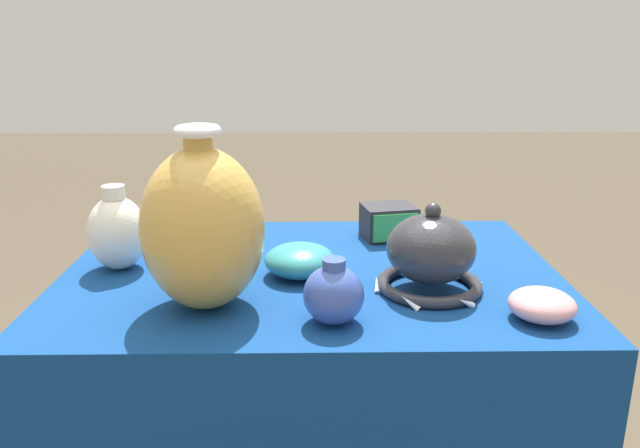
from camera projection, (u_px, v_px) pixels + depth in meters
name	position (u px, v px, depth m)	size (l,w,h in m)	color
display_table	(310.00, 319.00, 1.27)	(0.99, 0.68, 0.78)	olive
vase_tall_bulbous	(202.00, 228.00, 1.05)	(0.21, 0.21, 0.32)	gold
vase_dome_bell	(430.00, 256.00, 1.14)	(0.21, 0.20, 0.17)	#2D2D33
mosaic_tile_box	(388.00, 222.00, 1.45)	(0.13, 0.12, 0.08)	#232328
bowl_shallow_teal	(299.00, 260.00, 1.22)	(0.14, 0.14, 0.06)	teal
bowl_shallow_celadon	(187.00, 223.00, 1.45)	(0.13, 0.13, 0.07)	#A8CCB7
jar_round_cobalt	(333.00, 294.00, 1.01)	(0.10, 0.10, 0.11)	#3851A8
jar_round_ivory	(117.00, 232.00, 1.24)	(0.12, 0.12, 0.17)	white
bowl_shallow_rose	(541.00, 305.00, 1.03)	(0.11, 0.11, 0.05)	#D19399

